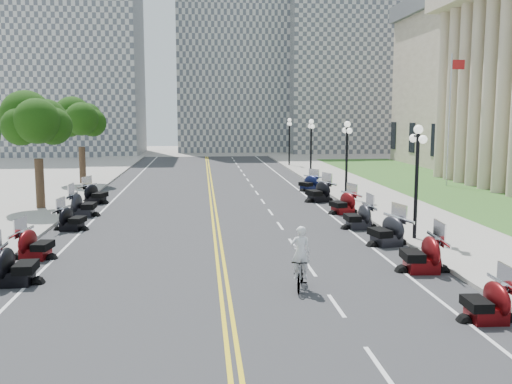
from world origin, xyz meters
name	(u,v)px	position (x,y,z in m)	size (l,w,h in m)	color
ground	(222,271)	(0.00, 0.00, 0.00)	(160.00, 160.00, 0.00)	gray
road	(215,220)	(0.00, 10.00, 0.00)	(16.00, 90.00, 0.01)	#333335
centerline_yellow_a	(213,220)	(-0.12, 10.00, 0.01)	(0.12, 90.00, 0.00)	yellow
centerline_yellow_b	(217,219)	(0.12, 10.00, 0.01)	(0.12, 90.00, 0.00)	yellow
edge_line_north	(334,217)	(6.40, 10.00, 0.01)	(0.12, 90.00, 0.00)	white
edge_line_south	(91,222)	(-6.40, 10.00, 0.01)	(0.12, 90.00, 0.00)	white
lane_dash_4	(378,365)	(3.20, -8.00, 0.01)	(0.12, 2.00, 0.00)	white
lane_dash_5	(336,305)	(3.20, -4.00, 0.01)	(0.12, 2.00, 0.00)	white
lane_dash_6	(310,269)	(3.20, 0.00, 0.01)	(0.12, 2.00, 0.00)	white
lane_dash_7	(293,244)	(3.20, 4.00, 0.01)	(0.12, 2.00, 0.00)	white
lane_dash_8	(280,226)	(3.20, 8.00, 0.01)	(0.12, 2.00, 0.00)	white
lane_dash_9	(270,212)	(3.20, 12.00, 0.01)	(0.12, 2.00, 0.00)	white
lane_dash_10	(263,201)	(3.20, 16.00, 0.01)	(0.12, 2.00, 0.00)	white
lane_dash_11	(257,193)	(3.20, 20.00, 0.01)	(0.12, 2.00, 0.00)	white
lane_dash_12	(252,186)	(3.20, 24.00, 0.01)	(0.12, 2.00, 0.00)	white
lane_dash_13	(248,180)	(3.20, 28.00, 0.01)	(0.12, 2.00, 0.00)	white
lane_dash_14	(244,175)	(3.20, 32.00, 0.01)	(0.12, 2.00, 0.00)	white
lane_dash_15	(241,171)	(3.20, 36.00, 0.01)	(0.12, 2.00, 0.00)	white
lane_dash_16	(238,167)	(3.20, 40.00, 0.01)	(0.12, 2.00, 0.00)	white
lane_dash_17	(236,164)	(3.20, 44.00, 0.01)	(0.12, 2.00, 0.00)	white
lane_dash_18	(234,161)	(3.20, 48.00, 0.01)	(0.12, 2.00, 0.00)	white
lane_dash_19	(232,158)	(3.20, 52.00, 0.01)	(0.12, 2.00, 0.00)	white
sidewalk_north	(407,215)	(10.50, 10.00, 0.07)	(5.00, 90.00, 0.15)	#9E9991
sidewalk_south	(10,222)	(-10.50, 10.00, 0.07)	(5.00, 90.00, 0.15)	#9E9991
lawn	(464,194)	(17.50, 18.00, 0.05)	(9.00, 60.00, 0.10)	#356023
distant_block_a	(73,59)	(-18.00, 62.00, 13.00)	(18.00, 14.00, 26.00)	gray
distant_block_b	(231,50)	(4.00, 68.00, 15.00)	(16.00, 12.00, 30.00)	gray
distant_block_c	(353,77)	(22.00, 65.00, 11.00)	(20.00, 14.00, 22.00)	gray
street_lamp_2	(416,183)	(8.60, 4.00, 2.60)	(0.50, 1.20, 4.90)	black
street_lamp_3	(347,160)	(8.60, 16.00, 2.60)	(0.50, 1.20, 4.90)	black
street_lamp_4	(311,149)	(8.60, 28.00, 2.60)	(0.50, 1.20, 4.90)	black
street_lamp_5	(289,142)	(8.60, 40.00, 2.60)	(0.50, 1.20, 4.90)	black
flagpole	(449,121)	(18.00, 22.00, 5.00)	(1.10, 0.20, 10.00)	silver
tree_3	(37,128)	(-10.00, 14.00, 4.75)	(4.80, 4.80, 9.20)	#235619
tree_4	(81,124)	(-10.00, 26.00, 4.75)	(4.80, 4.80, 9.20)	#235619
motorcycle_n_4	(487,299)	(6.94, -5.61, 0.62)	(1.78, 1.78, 1.25)	#590A0C
motorcycle_n_5	(422,251)	(7.06, -0.70, 0.73)	(2.09, 2.09, 1.46)	#590A0C
motorcycle_n_6	(387,229)	(7.14, 3.40, 0.71)	(2.04, 2.04, 1.43)	black
motorcycle_n_7	(359,215)	(6.91, 6.96, 0.69)	(1.97, 1.97, 1.38)	black
motorcycle_n_8	(343,202)	(7.20, 11.18, 0.68)	(1.95, 1.95, 1.37)	#590A0C
motorcycle_n_9	(319,190)	(6.72, 15.60, 0.74)	(2.12, 2.12, 1.48)	black
motorcycle_n_10	(309,182)	(7.06, 20.77, 0.63)	(1.81, 1.81, 1.27)	black
motorcycle_s_5	(15,263)	(-6.79, -0.91, 0.71)	(2.02, 2.02, 1.42)	black
motorcycle_s_6	(35,242)	(-7.10, 2.44, 0.66)	(1.88, 1.88, 1.32)	#590A0C
motorcycle_s_7	(72,217)	(-6.92, 7.93, 0.64)	(1.82, 1.82, 1.27)	black
motorcycle_s_8	(83,203)	(-7.15, 11.69, 0.73)	(2.08, 2.08, 1.45)	black
motorcycle_s_9	(95,193)	(-7.29, 16.25, 0.68)	(1.96, 1.96, 1.37)	black
bicycle	(300,274)	(2.42, -2.34, 0.52)	(0.49, 1.73, 1.04)	#A51414
cyclist_rider	(301,231)	(2.42, -2.34, 1.90)	(0.63, 0.41, 1.72)	white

